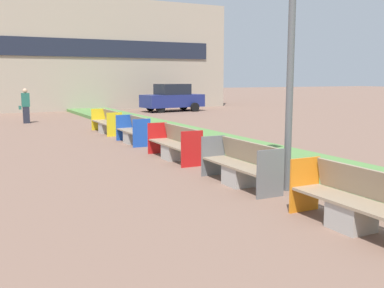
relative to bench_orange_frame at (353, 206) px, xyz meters
name	(u,v)px	position (x,y,z in m)	size (l,w,h in m)	color
planter_grass_strip	(279,160)	(2.26, 4.75, -0.28)	(2.80, 120.00, 0.18)	#568442
building_backdrop	(85,56)	(3.06, 29.78, 3.52)	(20.29, 7.05, 7.78)	tan
bench_orange_frame	(353,206)	(0.00, 0.00, 0.00)	(0.65, 2.18, 0.94)	#ADA8A0
bench_grey_frame	(240,168)	(0.00, 3.17, 0.00)	(0.65, 2.29, 0.94)	#ADA8A0
bench_red_frame	(175,146)	(0.00, 6.59, 0.01)	(0.65, 2.40, 0.94)	#ADA8A0
bench_blue_frame	(134,133)	(0.00, 10.08, -0.01)	(0.65, 1.89, 0.94)	#ADA8A0
bench_yellow_frame	(107,124)	(0.00, 13.43, 0.01)	(0.65, 2.45, 0.94)	#ADA8A0
pedestrian_walking	(26,106)	(-2.54, 19.14, 0.53)	(0.53, 0.24, 1.75)	#232633
parked_car_distant	(172,98)	(7.37, 23.23, 0.54)	(4.39, 2.26, 1.86)	navy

